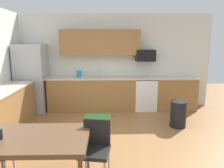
# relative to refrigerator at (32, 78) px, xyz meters

# --- Properties ---
(ground_plane) EXTENTS (12.00, 12.00, 0.00)m
(ground_plane) POSITION_rel_refrigerator_xyz_m (2.18, -2.22, -0.93)
(ground_plane) COLOR olive
(wall_back) EXTENTS (5.80, 0.10, 2.70)m
(wall_back) POSITION_rel_refrigerator_xyz_m (2.18, 0.43, 0.42)
(wall_back) COLOR silver
(wall_back) RESTS_ON ground
(cabinet_run_back) EXTENTS (2.42, 0.60, 0.90)m
(cabinet_run_back) POSITION_rel_refrigerator_xyz_m (1.64, 0.08, -0.48)
(cabinet_run_back) COLOR olive
(cabinet_run_back) RESTS_ON ground
(cabinet_run_back_right) EXTENTS (1.13, 0.60, 0.90)m
(cabinet_run_back_right) POSITION_rel_refrigerator_xyz_m (4.02, 0.08, -0.48)
(cabinet_run_back_right) COLOR olive
(cabinet_run_back_right) RESTS_ON ground
(cabinet_run_left) EXTENTS (0.60, 2.00, 0.90)m
(cabinet_run_left) POSITION_rel_refrigerator_xyz_m (-0.12, -1.42, -0.48)
(cabinet_run_left) COLOR olive
(cabinet_run_left) RESTS_ON ground
(countertop_back) EXTENTS (4.80, 0.64, 0.04)m
(countertop_back) POSITION_rel_refrigerator_xyz_m (2.18, 0.08, -0.01)
(countertop_back) COLOR beige
(countertop_back) RESTS_ON cabinet_run_back
(countertop_left) EXTENTS (0.64, 2.00, 0.04)m
(countertop_left) POSITION_rel_refrigerator_xyz_m (-0.12, -1.42, -0.01)
(countertop_left) COLOR beige
(countertop_left) RESTS_ON cabinet_run_left
(upper_cabinets_back) EXTENTS (2.20, 0.34, 0.70)m
(upper_cabinets_back) POSITION_rel_refrigerator_xyz_m (1.88, 0.21, 0.97)
(upper_cabinets_back) COLOR olive
(refrigerator) EXTENTS (0.76, 0.70, 1.85)m
(refrigerator) POSITION_rel_refrigerator_xyz_m (0.00, 0.00, 0.00)
(refrigerator) COLOR #9EA0A5
(refrigerator) RESTS_ON ground
(oven_range) EXTENTS (0.60, 0.60, 0.91)m
(oven_range) POSITION_rel_refrigerator_xyz_m (3.15, 0.08, -0.47)
(oven_range) COLOR white
(oven_range) RESTS_ON ground
(microwave) EXTENTS (0.54, 0.36, 0.32)m
(microwave) POSITION_rel_refrigerator_xyz_m (3.15, 0.18, 0.61)
(microwave) COLOR black
(sink_basin) EXTENTS (0.48, 0.40, 0.14)m
(sink_basin) POSITION_rel_refrigerator_xyz_m (1.87, 0.08, -0.05)
(sink_basin) COLOR #A5A8AD
(sink_basin) RESTS_ON countertop_back
(sink_faucet) EXTENTS (0.02, 0.02, 0.24)m
(sink_faucet) POSITION_rel_refrigerator_xyz_m (1.87, 0.26, 0.11)
(sink_faucet) COLOR #B2B5BA
(sink_faucet) RESTS_ON countertop_back
(dining_table) EXTENTS (1.40, 0.90, 0.72)m
(dining_table) POSITION_rel_refrigerator_xyz_m (1.13, -3.24, -0.26)
(dining_table) COLOR brown
(dining_table) RESTS_ON ground
(chair_near_table) EXTENTS (0.46, 0.46, 0.85)m
(chair_near_table) POSITION_rel_refrigerator_xyz_m (1.91, -3.08, -0.42)
(chair_near_table) COLOR black
(chair_near_table) RESTS_ON ground
(trash_bin) EXTENTS (0.36, 0.36, 0.60)m
(trash_bin) POSITION_rel_refrigerator_xyz_m (3.69, -1.24, -0.63)
(trash_bin) COLOR black
(trash_bin) RESTS_ON ground
(floor_mat) EXTENTS (0.70, 0.50, 0.01)m
(floor_mat) POSITION_rel_refrigerator_xyz_m (1.81, -0.57, -0.92)
(floor_mat) COLOR #4CA54C
(floor_mat) RESTS_ON ground
(kettle) EXTENTS (0.14, 0.14, 0.20)m
(kettle) POSITION_rel_refrigerator_xyz_m (1.28, 0.13, 0.09)
(kettle) COLOR #198CBF
(kettle) RESTS_ON countertop_back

